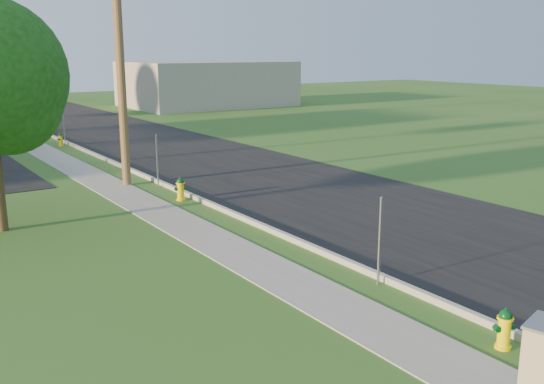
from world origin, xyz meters
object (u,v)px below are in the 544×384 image
Objects in this scene: utility_pole_far at (13,54)px; hydrant_near at (505,329)px; hydrant_mid at (181,189)px; utility_pole_mid at (120,53)px; hydrant_far at (61,139)px.

utility_pole_far reaches higher than hydrant_near.
utility_pole_far is at bearing 90.98° from hydrant_near.
hydrant_mid is at bearing 89.76° from hydrant_near.
utility_pole_mid is at bearing -90.00° from utility_pole_far.
utility_pole_mid is 1.03× the size of utility_pole_far.
utility_pole_far is 13.03× the size of hydrant_far.
utility_pole_far is at bearing 91.71° from hydrant_mid.
utility_pole_far is 12.56× the size of hydrant_near.
utility_pole_far reaches higher than hydrant_mid.
utility_pole_mid reaches higher than hydrant_mid.
hydrant_near is 12.80m from hydrant_mid.
utility_pole_far is 21.82m from hydrant_mid.
hydrant_far is (0.05, 27.39, -0.01)m from hydrant_near.
hydrant_mid is at bearing -79.25° from utility_pole_mid.
hydrant_far is (0.63, 11.22, -4.60)m from utility_pole_mid.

